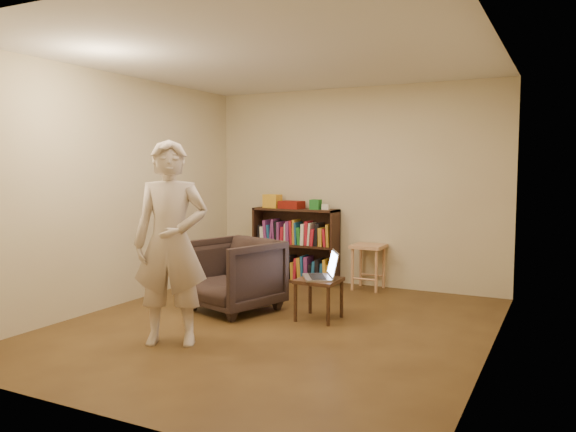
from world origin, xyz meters
The scene contains 15 objects.
floor centered at (0.00, 0.00, 0.00)m, with size 4.50×4.50×0.00m, color #402B14.
ceiling centered at (0.00, 0.00, 2.60)m, with size 4.50×4.50×0.00m, color silver.
wall_back centered at (0.00, 2.25, 1.30)m, with size 4.00×4.00×0.00m, color beige.
wall_left centered at (-2.00, 0.00, 1.30)m, with size 4.50×4.50×0.00m, color beige.
wall_right centered at (2.00, 0.00, 1.30)m, with size 4.50×4.50×0.00m, color beige.
bookshelf centered at (-0.78, 2.09, 0.44)m, with size 1.20×0.30×1.00m.
box_yellow centered at (-1.13, 2.07, 1.09)m, with size 0.23×0.16×0.18m, color gold.
red_cloth centered at (-0.83, 2.06, 1.05)m, with size 0.31×0.23×0.10m, color maroon.
box_green centered at (-0.47, 2.05, 1.07)m, with size 0.13×0.13×0.13m, color #1D6F27.
box_white centered at (-0.33, 2.08, 1.04)m, with size 0.09×0.09×0.07m, color silver.
stool centered at (0.28, 2.03, 0.46)m, with size 0.40×0.40×0.58m.
armchair centered at (-0.68, 0.35, 0.39)m, with size 0.84×0.87×0.79m, color #2E221F.
side_table centered at (0.29, 0.43, 0.35)m, with size 0.42×0.42×0.42m.
laptop centered at (0.33, 0.46, 0.49)m, with size 0.48×0.50×0.28m.
person centered at (-0.55, -0.88, 0.90)m, with size 0.66×0.43×1.80m, color beige.
Camera 1 is at (2.56, -4.77, 1.56)m, focal length 35.00 mm.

